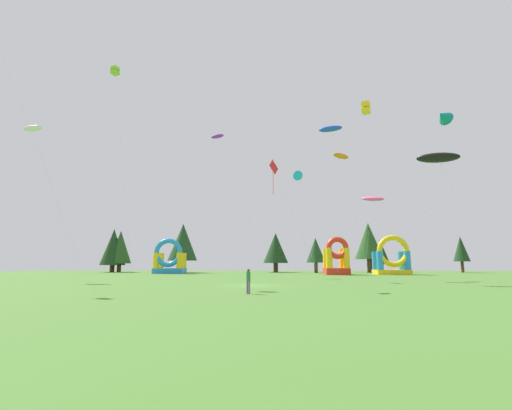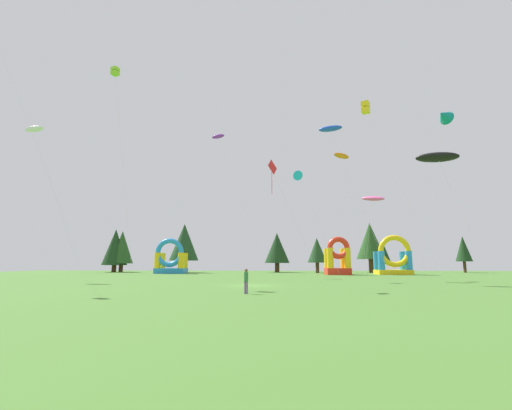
# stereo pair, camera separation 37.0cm
# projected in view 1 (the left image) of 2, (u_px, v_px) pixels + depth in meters

# --- Properties ---
(ground_plane) EXTENTS (120.00, 120.00, 0.00)m
(ground_plane) POSITION_uv_depth(u_px,v_px,m) (252.00, 286.00, 33.85)
(ground_plane) COLOR #47752D
(kite_black_parafoil) EXTENTS (4.62, 2.76, 11.16)m
(kite_black_parafoil) POSITION_uv_depth(u_px,v_px,m) (438.00, 158.00, 29.63)
(kite_black_parafoil) COLOR black
(kite_black_parafoil) RESTS_ON ground_plane
(kite_white_parafoil) EXTENTS (9.65, 1.26, 20.17)m
(kite_white_parafoil) POSITION_uv_depth(u_px,v_px,m) (33.00, 128.00, 47.96)
(kite_white_parafoil) COLOR white
(kite_white_parafoil) RESTS_ON ground_plane
(kite_pink_parafoil) EXTENTS (2.96, 2.46, 10.42)m
(kite_pink_parafoil) POSITION_uv_depth(u_px,v_px,m) (373.00, 199.00, 44.81)
(kite_pink_parafoil) COLOR #EA599E
(kite_pink_parafoil) RESTS_ON ground_plane
(kite_yellow_box) EXTENTS (5.72, 3.81, 18.49)m
(kite_yellow_box) POSITION_uv_depth(u_px,v_px,m) (366.00, 108.00, 37.49)
(kite_yellow_box) COLOR yellow
(kite_yellow_box) RESTS_ON ground_plane
(kite_cyan_delta) EXTENTS (5.31, 2.68, 13.35)m
(kite_cyan_delta) POSITION_uv_depth(u_px,v_px,m) (299.00, 176.00, 45.37)
(kite_cyan_delta) COLOR #19B7CC
(kite_cyan_delta) RESTS_ON ground_plane
(kite_blue_parafoil) EXTENTS (7.22, 2.98, 18.34)m
(kite_blue_parafoil) POSITION_uv_depth(u_px,v_px,m) (330.00, 129.00, 43.65)
(kite_blue_parafoil) COLOR blue
(kite_blue_parafoil) RESTS_ON ground_plane
(kite_orange_parafoil) EXTENTS (4.88, 2.53, 17.26)m
(kite_orange_parafoil) POSITION_uv_depth(u_px,v_px,m) (341.00, 156.00, 50.47)
(kite_orange_parafoil) COLOR orange
(kite_orange_parafoil) RESTS_ON ground_plane
(kite_lime_box) EXTENTS (2.15, 4.67, 24.23)m
(kite_lime_box) POSITION_uv_depth(u_px,v_px,m) (115.00, 72.00, 41.58)
(kite_lime_box) COLOR #8CD826
(kite_lime_box) RESTS_ON ground_plane
(kite_teal_delta) EXTENTS (3.91, 4.54, 20.50)m
(kite_teal_delta) POSITION_uv_depth(u_px,v_px,m) (443.00, 116.00, 43.73)
(kite_teal_delta) COLOR #0C7F7A
(kite_teal_delta) RESTS_ON ground_plane
(kite_purple_parafoil) EXTENTS (9.83, 3.65, 23.23)m
(kite_purple_parafoil) POSITION_uv_depth(u_px,v_px,m) (218.00, 137.00, 60.32)
(kite_purple_parafoil) COLOR purple
(kite_purple_parafoil) RESTS_ON ground_plane
(kite_red_diamond) EXTENTS (4.87, 1.40, 10.73)m
(kite_red_diamond) POSITION_uv_depth(u_px,v_px,m) (273.00, 169.00, 31.67)
(kite_red_diamond) COLOR red
(kite_red_diamond) RESTS_ON ground_plane
(person_left_edge) EXTENTS (0.40, 0.40, 1.70)m
(person_left_edge) POSITION_uv_depth(u_px,v_px,m) (248.00, 279.00, 25.04)
(person_left_edge) COLOR #724C8C
(person_left_edge) RESTS_ON ground_plane
(inflatable_yellow_castle) EXTENTS (4.08, 4.56, 6.51)m
(inflatable_yellow_castle) POSITION_uv_depth(u_px,v_px,m) (336.00, 261.00, 63.62)
(inflatable_yellow_castle) COLOR red
(inflatable_yellow_castle) RESTS_ON ground_plane
(inflatable_blue_arch) EXTENTS (5.67, 4.15, 6.65)m
(inflatable_blue_arch) POSITION_uv_depth(u_px,v_px,m) (169.00, 261.00, 69.69)
(inflatable_blue_arch) COLOR #268CD8
(inflatable_blue_arch) RESTS_ON ground_plane
(inflatable_orange_dome) EXTENTS (5.82, 4.09, 6.85)m
(inflatable_orange_dome) POSITION_uv_depth(u_px,v_px,m) (392.00, 260.00, 63.98)
(inflatable_orange_dome) COLOR yellow
(inflatable_orange_dome) RESTS_ON ground_plane
(tree_row_0) EXTENTS (5.37, 5.37, 9.38)m
(tree_row_0) POSITION_uv_depth(u_px,v_px,m) (113.00, 247.00, 79.64)
(tree_row_0) COLOR #4C331E
(tree_row_0) RESTS_ON ground_plane
(tree_row_1) EXTENTS (4.95, 4.95, 8.98)m
(tree_row_1) POSITION_uv_depth(u_px,v_px,m) (120.00, 247.00, 79.94)
(tree_row_1) COLOR #4C331E
(tree_row_1) RESTS_ON ground_plane
(tree_row_2) EXTENTS (6.05, 6.05, 10.10)m
(tree_row_2) POSITION_uv_depth(u_px,v_px,m) (183.00, 242.00, 75.75)
(tree_row_2) COLOR #4C331E
(tree_row_2) RESTS_ON ground_plane
(tree_row_3) EXTENTS (5.38, 5.38, 8.44)m
(tree_row_3) POSITION_uv_depth(u_px,v_px,m) (276.00, 248.00, 79.08)
(tree_row_3) COLOR #4C331E
(tree_row_3) RESTS_ON ground_plane
(tree_row_4) EXTENTS (3.95, 3.95, 7.12)m
(tree_row_4) POSITION_uv_depth(u_px,v_px,m) (316.00, 250.00, 74.89)
(tree_row_4) COLOR #4C331E
(tree_row_4) RESTS_ON ground_plane
(tree_row_5) EXTENTS (5.89, 5.89, 10.40)m
(tree_row_5) POSITION_uv_depth(u_px,v_px,m) (369.00, 241.00, 76.88)
(tree_row_5) COLOR #4C331E
(tree_row_5) RESTS_ON ground_plane
(tree_row_6) EXTENTS (3.46, 3.46, 6.97)m
(tree_row_6) POSITION_uv_depth(u_px,v_px,m) (380.00, 251.00, 78.29)
(tree_row_6) COLOR #4C331E
(tree_row_6) RESTS_ON ground_plane
(tree_row_7) EXTENTS (3.23, 3.23, 7.56)m
(tree_row_7) POSITION_uv_depth(u_px,v_px,m) (461.00, 249.00, 76.65)
(tree_row_7) COLOR #4C331E
(tree_row_7) RESTS_ON ground_plane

